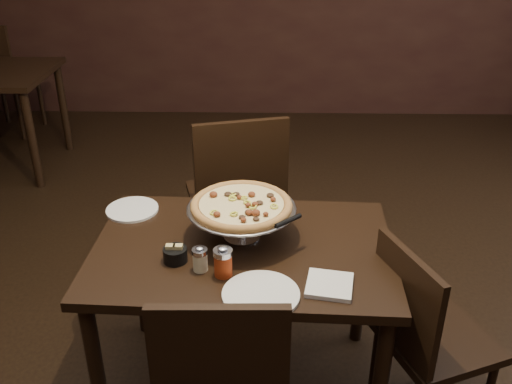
{
  "coord_description": "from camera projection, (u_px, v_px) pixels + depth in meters",
  "views": [
    {
      "loc": [
        0.03,
        -1.87,
        1.91
      ],
      "look_at": [
        -0.01,
        0.03,
        0.93
      ],
      "focal_mm": 40.0,
      "sensor_mm": 36.0,
      "label": 1
    }
  ],
  "objects": [
    {
      "name": "napkin_stack",
      "position": [
        329.0,
        285.0,
        1.95
      ],
      "size": [
        0.18,
        0.18,
        0.02
      ],
      "primitive_type": "cube",
      "rotation": [
        0.0,
        0.0,
        -0.18
      ],
      "color": "silver",
      "rests_on": "dining_table"
    },
    {
      "name": "pizza_stand",
      "position": [
        241.0,
        206.0,
        2.18
      ],
      "size": [
        0.42,
        0.42,
        0.17
      ],
      "color": "silver",
      "rests_on": "dining_table"
    },
    {
      "name": "serving_spatula",
      "position": [
        288.0,
        221.0,
        2.08
      ],
      "size": [
        0.16,
        0.16,
        0.02
      ],
      "rotation": [
        0.0,
        0.0,
        -0.8
      ],
      "color": "silver",
      "rests_on": "pizza_stand"
    },
    {
      "name": "chair_far",
      "position": [
        237.0,
        194.0,
        2.95
      ],
      "size": [
        0.56,
        0.56,
        0.99
      ],
      "rotation": [
        0.0,
        0.0,
        3.4
      ],
      "color": "black",
      "rests_on": "ground"
    },
    {
      "name": "chair_side",
      "position": [
        424.0,
        333.0,
        2.14
      ],
      "size": [
        0.5,
        0.5,
        0.83
      ],
      "rotation": [
        0.0,
        0.0,
        1.95
      ],
      "color": "black",
      "rests_on": "ground"
    },
    {
      "name": "packet_caddy",
      "position": [
        175.0,
        254.0,
        2.09
      ],
      "size": [
        0.09,
        0.09,
        0.07
      ],
      "rotation": [
        0.0,
        0.0,
        0.01
      ],
      "color": "black",
      "rests_on": "dining_table"
    },
    {
      "name": "parmesan_shaker",
      "position": [
        200.0,
        259.0,
        2.03
      ],
      "size": [
        0.06,
        0.06,
        0.1
      ],
      "color": "beige",
      "rests_on": "dining_table"
    },
    {
      "name": "room",
      "position": [
        278.0,
        67.0,
        1.91
      ],
      "size": [
        6.04,
        7.04,
        2.84
      ],
      "color": "black",
      "rests_on": "ground"
    },
    {
      "name": "plate_left",
      "position": [
        132.0,
        209.0,
        2.43
      ],
      "size": [
        0.22,
        0.22,
        0.01
      ],
      "primitive_type": "cylinder",
      "color": "white",
      "rests_on": "dining_table"
    },
    {
      "name": "pepper_flake_shaker",
      "position": [
        223.0,
        262.0,
        2.0
      ],
      "size": [
        0.07,
        0.07,
        0.12
      ],
      "color": "maroon",
      "rests_on": "dining_table"
    },
    {
      "name": "dining_table",
      "position": [
        243.0,
        266.0,
        2.23
      ],
      "size": [
        1.18,
        0.81,
        0.72
      ],
      "rotation": [
        0.0,
        0.0,
        -0.04
      ],
      "color": "black",
      "rests_on": "ground"
    },
    {
      "name": "plate_near",
      "position": [
        261.0,
        295.0,
        1.91
      ],
      "size": [
        0.26,
        0.26,
        0.01
      ],
      "primitive_type": "cylinder",
      "color": "white",
      "rests_on": "dining_table"
    }
  ]
}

